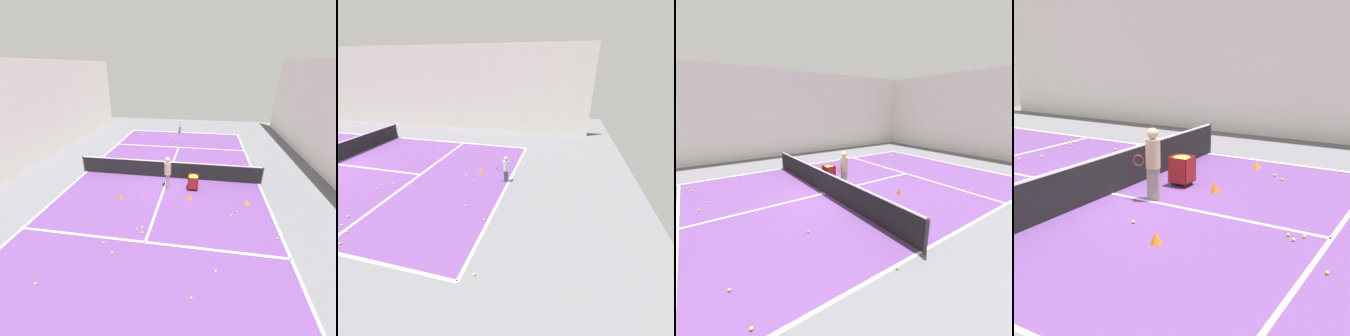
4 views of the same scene
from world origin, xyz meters
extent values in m
plane|color=#5B5B60|center=(0.00, 0.00, 0.00)|extent=(32.65, 32.65, 0.00)
cube|color=#563370|center=(0.00, 0.00, 0.00)|extent=(10.72, 20.54, 0.00)
cube|color=white|center=(-5.36, 0.00, 0.01)|extent=(0.10, 20.54, 0.00)
cube|color=white|center=(0.00, 5.65, 0.01)|extent=(10.72, 0.10, 0.00)
cube|color=white|center=(0.00, 0.00, 0.01)|extent=(0.10, 11.30, 0.00)
cube|color=silver|center=(-9.49, 0.00, 3.36)|extent=(0.15, 28.95, 6.71)
cylinder|color=#2D2D33|center=(-5.46, 0.00, 0.53)|extent=(0.10, 0.10, 1.07)
cube|color=black|center=(0.00, 0.00, 0.52)|extent=(10.82, 0.03, 1.00)
cube|color=white|center=(0.00, 0.00, 1.04)|extent=(10.82, 0.04, 0.05)
cube|color=gray|center=(-0.17, 1.20, 0.41)|extent=(0.25, 0.33, 0.82)
cylinder|color=tan|center=(-0.17, 1.20, 1.19)|extent=(0.45, 0.45, 0.73)
sphere|color=tan|center=(-0.17, 1.20, 1.69)|extent=(0.27, 0.27, 0.27)
torus|color=#B22D2D|center=(-0.03, 0.86, 1.00)|extent=(0.10, 0.28, 0.28)
cube|color=maroon|center=(-1.59, 1.18, 0.12)|extent=(0.55, 0.56, 0.02)
cube|color=maroon|center=(-1.59, 0.91, 0.47)|extent=(0.55, 0.02, 0.70)
cube|color=maroon|center=(-1.59, 1.45, 0.47)|extent=(0.55, 0.02, 0.70)
cube|color=maroon|center=(-1.86, 1.18, 0.47)|extent=(0.02, 0.56, 0.70)
cube|color=maroon|center=(-1.33, 1.18, 0.47)|extent=(0.02, 0.56, 0.70)
ellipsoid|color=yellow|center=(-1.59, 1.18, 0.76)|extent=(0.51, 0.52, 0.16)
cylinder|color=black|center=(-1.78, 0.98, 0.06)|extent=(0.05, 0.05, 0.12)
cylinder|color=black|center=(-1.40, 0.98, 0.06)|extent=(0.05, 0.05, 0.12)
cylinder|color=black|center=(-1.78, 1.38, 0.06)|extent=(0.05, 0.05, 0.12)
cylinder|color=black|center=(-1.40, 1.38, 0.06)|extent=(0.05, 0.05, 0.12)
cone|color=orange|center=(-1.49, 2.25, 0.15)|extent=(0.23, 0.23, 0.29)
cone|color=orange|center=(-4.35, 2.26, 0.11)|extent=(0.28, 0.28, 0.22)
cone|color=orange|center=(2.04, 2.77, 0.14)|extent=(0.22, 0.22, 0.27)
sphere|color=yellow|center=(0.26, 5.17, 0.04)|extent=(0.07, 0.07, 0.07)
sphere|color=yellow|center=(-5.15, 4.66, 0.04)|extent=(0.07, 0.07, 0.07)
sphere|color=yellow|center=(-1.21, -4.98, 0.04)|extent=(0.07, 0.07, 0.07)
sphere|color=yellow|center=(0.53, 5.03, 0.04)|extent=(0.07, 0.07, 0.07)
sphere|color=yellow|center=(-3.77, 3.07, 0.04)|extent=(0.07, 0.07, 0.07)
sphere|color=yellow|center=(-3.45, 3.41, 0.04)|extent=(0.07, 0.07, 0.07)
sphere|color=yellow|center=(-0.08, -0.17, 0.04)|extent=(0.07, 0.07, 0.07)
sphere|color=yellow|center=(-4.55, -5.83, 0.04)|extent=(0.07, 0.07, 0.07)
sphere|color=yellow|center=(1.58, 5.96, 0.04)|extent=(0.07, 0.07, 0.07)
sphere|color=yellow|center=(0.34, 4.86, 0.04)|extent=(0.07, 0.07, 0.07)
sphere|color=yellow|center=(-3.84, -5.13, 0.04)|extent=(0.07, 0.07, 0.07)
sphere|color=yellow|center=(-4.29, -5.34, 0.04)|extent=(0.07, 0.07, 0.07)
sphere|color=yellow|center=(-4.09, -3.17, 0.04)|extent=(0.07, 0.07, 0.07)
sphere|color=yellow|center=(1.39, 1.73, 0.04)|extent=(0.07, 0.07, 0.07)
sphere|color=yellow|center=(-5.03, -6.09, 0.04)|extent=(0.07, 0.07, 0.07)
sphere|color=yellow|center=(-1.88, -4.64, 0.04)|extent=(0.07, 0.07, 0.07)
camera|label=1|loc=(-1.94, 12.19, 6.31)|focal=24.00mm
camera|label=2|loc=(-9.02, -12.52, 5.15)|focal=24.00mm
camera|label=3|loc=(8.58, -4.88, 3.91)|focal=24.00mm
camera|label=4|loc=(9.02, 7.56, 3.80)|focal=50.00mm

